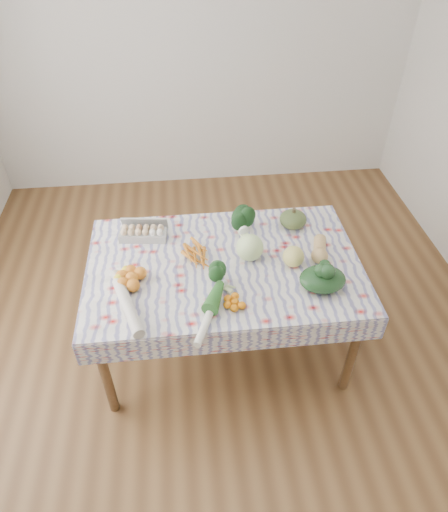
{
  "coord_description": "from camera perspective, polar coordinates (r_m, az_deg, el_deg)",
  "views": [
    {
      "loc": [
        -0.22,
        -2.05,
        2.61
      ],
      "look_at": [
        0.0,
        0.0,
        0.82
      ],
      "focal_mm": 32.0,
      "sensor_mm": 36.0,
      "label": 1
    }
  ],
  "objects": [
    {
      "name": "spinach_bag",
      "position": [
        2.64,
        12.22,
        -2.85
      ],
      "size": [
        0.28,
        0.23,
        0.12
      ],
      "primitive_type": "ellipsoid",
      "rotation": [
        0.0,
        0.0,
        -0.07
      ],
      "color": "black",
      "rests_on": "tablecloth"
    },
    {
      "name": "dining_table",
      "position": [
        2.82,
        -0.0,
        -2.17
      ],
      "size": [
        1.6,
        1.0,
        0.75
      ],
      "color": "brown",
      "rests_on": "ground"
    },
    {
      "name": "egg_carton",
      "position": [
        2.97,
        -10.1,
        2.77
      ],
      "size": [
        0.31,
        0.15,
        0.08
      ],
      "primitive_type": "cube",
      "rotation": [
        0.0,
        0.0,
        -0.12
      ],
      "color": "#AAAAA5",
      "rests_on": "tablecloth"
    },
    {
      "name": "cabbage",
      "position": [
        2.76,
        3.25,
        1.07
      ],
      "size": [
        0.2,
        0.2,
        0.17
      ],
      "primitive_type": "sphere",
      "rotation": [
        0.0,
        0.0,
        0.2
      ],
      "color": "#C2E392",
      "rests_on": "tablecloth"
    },
    {
      "name": "wall_back",
      "position": [
        4.47,
        -3.42,
        25.19
      ],
      "size": [
        4.0,
        0.04,
        2.8
      ],
      "primitive_type": "cube",
      "color": "silver",
      "rests_on": "ground"
    },
    {
      "name": "carrot_bunch",
      "position": [
        2.81,
        -3.82,
        0.33
      ],
      "size": [
        0.28,
        0.27,
        0.04
      ],
      "primitive_type": "cube",
      "rotation": [
        0.0,
        0.0,
        0.35
      ],
      "color": "orange",
      "rests_on": "tablecloth"
    },
    {
      "name": "tablecloth",
      "position": [
        2.77,
        -0.0,
        -1.0
      ],
      "size": [
        1.66,
        1.06,
        0.01
      ],
      "primitive_type": "cube",
      "color": "silver",
      "rests_on": "dining_table"
    },
    {
      "name": "daikon",
      "position": [
        2.53,
        -11.93,
        -6.16
      ],
      "size": [
        0.2,
        0.45,
        0.06
      ],
      "primitive_type": "cylinder",
      "rotation": [
        1.57,
        0.0,
        0.32
      ],
      "color": "silver",
      "rests_on": "tablecloth"
    },
    {
      "name": "kale_bunch",
      "position": [
        2.96,
        2.04,
        4.3
      ],
      "size": [
        0.22,
        0.21,
        0.16
      ],
      "primitive_type": "ellipsoid",
      "rotation": [
        0.0,
        0.0,
        0.3
      ],
      "color": "#163918",
      "rests_on": "tablecloth"
    },
    {
      "name": "kabocha_squash",
      "position": [
        3.05,
        8.63,
        4.57
      ],
      "size": [
        0.23,
        0.23,
        0.12
      ],
      "primitive_type": "ellipsoid",
      "rotation": [
        0.0,
        0.0,
        -0.36
      ],
      "color": "#46582B",
      "rests_on": "tablecloth"
    },
    {
      "name": "ground",
      "position": [
        3.33,
        -0.0,
        -10.74
      ],
      "size": [
        4.5,
        4.5,
        0.0
      ],
      "primitive_type": "plane",
      "color": "brown",
      "rests_on": "ground"
    },
    {
      "name": "mandarin_cluster",
      "position": [
        2.51,
        1.36,
        -5.72
      ],
      "size": [
        0.2,
        0.2,
        0.05
      ],
      "primitive_type": "cube",
      "rotation": [
        0.0,
        0.0,
        0.36
      ],
      "color": "orange",
      "rests_on": "tablecloth"
    },
    {
      "name": "orange_cluster",
      "position": [
        2.67,
        -11.46,
        -2.71
      ],
      "size": [
        0.31,
        0.31,
        0.08
      ],
      "primitive_type": "cube",
      "rotation": [
        0.0,
        0.0,
        -0.35
      ],
      "color": "orange",
      "rests_on": "tablecloth"
    },
    {
      "name": "leek",
      "position": [
        2.45,
        -1.87,
        -7.32
      ],
      "size": [
        0.2,
        0.41,
        0.05
      ],
      "primitive_type": "cylinder",
      "rotation": [
        1.57,
        0.0,
        -0.38
      ],
      "color": "white",
      "rests_on": "tablecloth"
    },
    {
      "name": "butternut_squash",
      "position": [
        2.85,
        11.9,
        0.89
      ],
      "size": [
        0.16,
        0.24,
        0.1
      ],
      "primitive_type": "ellipsoid",
      "rotation": [
        0.0,
        0.0,
        -0.29
      ],
      "color": "tan",
      "rests_on": "tablecloth"
    },
    {
      "name": "grapefruit",
      "position": [
        2.75,
        8.67,
        -0.06
      ],
      "size": [
        0.15,
        0.15,
        0.13
      ],
      "primitive_type": "sphere",
      "rotation": [
        0.0,
        0.0,
        0.18
      ],
      "color": "#DBD169",
      "rests_on": "tablecloth"
    },
    {
      "name": "broccoli",
      "position": [
        2.59,
        -0.85,
        -2.89
      ],
      "size": [
        0.2,
        0.2,
        0.1
      ],
      "primitive_type": "ellipsoid",
      "rotation": [
        0.0,
        0.0,
        0.82
      ],
      "color": "#1D491D",
      "rests_on": "tablecloth"
    }
  ]
}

